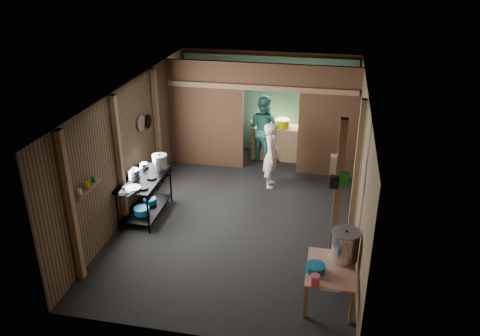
% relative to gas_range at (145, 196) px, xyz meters
% --- Properties ---
extents(floor, '(4.50, 7.00, 0.00)m').
position_rel_gas_range_xyz_m(floor, '(1.88, 0.47, -0.42)').
color(floor, black).
rests_on(floor, ground).
extents(ceiling, '(4.50, 7.00, 0.00)m').
position_rel_gas_range_xyz_m(ceiling, '(1.88, 0.47, 2.18)').
color(ceiling, '#252424').
rests_on(ceiling, ground).
extents(wall_back, '(4.50, 0.00, 2.60)m').
position_rel_gas_range_xyz_m(wall_back, '(1.88, 3.97, 0.88)').
color(wall_back, brown).
rests_on(wall_back, ground).
extents(wall_front, '(4.50, 0.00, 2.60)m').
position_rel_gas_range_xyz_m(wall_front, '(1.88, -3.03, 0.88)').
color(wall_front, brown).
rests_on(wall_front, ground).
extents(wall_left, '(0.00, 7.00, 2.60)m').
position_rel_gas_range_xyz_m(wall_left, '(-0.37, 0.47, 0.88)').
color(wall_left, brown).
rests_on(wall_left, ground).
extents(wall_right, '(0.00, 7.00, 2.60)m').
position_rel_gas_range_xyz_m(wall_right, '(4.13, 0.47, 0.88)').
color(wall_right, brown).
rests_on(wall_right, ground).
extents(partition_left, '(1.85, 0.10, 2.60)m').
position_rel_gas_range_xyz_m(partition_left, '(0.55, 2.67, 0.88)').
color(partition_left, '#3E2416').
rests_on(partition_left, floor).
extents(partition_right, '(1.35, 0.10, 2.60)m').
position_rel_gas_range_xyz_m(partition_right, '(3.46, 2.67, 0.88)').
color(partition_right, '#3E2416').
rests_on(partition_right, floor).
extents(partition_header, '(1.30, 0.10, 0.60)m').
position_rel_gas_range_xyz_m(partition_header, '(2.13, 2.67, 1.88)').
color(partition_header, '#3E2416').
rests_on(partition_header, wall_back).
extents(turquoise_panel, '(4.40, 0.06, 2.50)m').
position_rel_gas_range_xyz_m(turquoise_panel, '(1.88, 3.91, 0.83)').
color(turquoise_panel, '#669E9C').
rests_on(turquoise_panel, wall_back).
extents(back_counter, '(1.20, 0.50, 0.85)m').
position_rel_gas_range_xyz_m(back_counter, '(2.18, 3.42, 0.00)').
color(back_counter, '#87684A').
rests_on(back_counter, floor).
extents(wall_clock, '(0.20, 0.03, 0.20)m').
position_rel_gas_range_xyz_m(wall_clock, '(2.13, 3.87, 1.48)').
color(wall_clock, silver).
rests_on(wall_clock, wall_back).
extents(post_left_a, '(0.10, 0.12, 2.60)m').
position_rel_gas_range_xyz_m(post_left_a, '(-0.30, -2.13, 0.88)').
color(post_left_a, '#87684A').
rests_on(post_left_a, floor).
extents(post_left_b, '(0.10, 0.12, 2.60)m').
position_rel_gas_range_xyz_m(post_left_b, '(-0.30, -0.33, 0.88)').
color(post_left_b, '#87684A').
rests_on(post_left_b, floor).
extents(post_left_c, '(0.10, 0.12, 2.60)m').
position_rel_gas_range_xyz_m(post_left_c, '(-0.30, 1.67, 0.88)').
color(post_left_c, '#87684A').
rests_on(post_left_c, floor).
extents(post_right, '(0.10, 0.12, 2.60)m').
position_rel_gas_range_xyz_m(post_right, '(4.06, 0.27, 0.88)').
color(post_right, '#87684A').
rests_on(post_right, floor).
extents(post_free, '(0.12, 0.12, 2.60)m').
position_rel_gas_range_xyz_m(post_free, '(3.73, -0.83, 0.88)').
color(post_free, '#87684A').
rests_on(post_free, floor).
extents(cross_beam, '(4.40, 0.12, 0.12)m').
position_rel_gas_range_xyz_m(cross_beam, '(1.88, 2.62, 1.63)').
color(cross_beam, '#87684A').
rests_on(cross_beam, wall_left).
extents(pan_lid_big, '(0.03, 0.34, 0.34)m').
position_rel_gas_range_xyz_m(pan_lid_big, '(-0.33, 0.87, 1.23)').
color(pan_lid_big, gray).
rests_on(pan_lid_big, wall_left).
extents(pan_lid_small, '(0.03, 0.30, 0.30)m').
position_rel_gas_range_xyz_m(pan_lid_small, '(-0.33, 1.27, 1.13)').
color(pan_lid_small, black).
rests_on(pan_lid_small, wall_left).
extents(wall_shelf, '(0.14, 0.80, 0.03)m').
position_rel_gas_range_xyz_m(wall_shelf, '(-0.27, -1.63, 0.98)').
color(wall_shelf, '#87684A').
rests_on(wall_shelf, wall_left).
extents(jar_white, '(0.07, 0.07, 0.10)m').
position_rel_gas_range_xyz_m(jar_white, '(-0.27, -1.88, 1.04)').
color(jar_white, silver).
rests_on(jar_white, wall_shelf).
extents(jar_yellow, '(0.08, 0.08, 0.10)m').
position_rel_gas_range_xyz_m(jar_yellow, '(-0.27, -1.63, 1.04)').
color(jar_yellow, '#BCA705').
rests_on(jar_yellow, wall_shelf).
extents(jar_green, '(0.06, 0.06, 0.10)m').
position_rel_gas_range_xyz_m(jar_green, '(-0.27, -1.41, 1.04)').
color(jar_green, '#156D1C').
rests_on(jar_green, wall_shelf).
extents(bag_white, '(0.22, 0.15, 0.32)m').
position_rel_gas_range_xyz_m(bag_white, '(3.68, -0.75, 1.36)').
color(bag_white, silver).
rests_on(bag_white, post_free).
extents(bag_green, '(0.16, 0.12, 0.24)m').
position_rel_gas_range_xyz_m(bag_green, '(3.80, -0.89, 1.18)').
color(bag_green, '#156D1C').
rests_on(bag_green, post_free).
extents(bag_black, '(0.14, 0.10, 0.20)m').
position_rel_gas_range_xyz_m(bag_black, '(3.66, -0.91, 1.13)').
color(bag_black, black).
rests_on(bag_black, post_free).
extents(gas_range, '(0.73, 1.42, 0.84)m').
position_rel_gas_range_xyz_m(gas_range, '(0.00, 0.00, 0.00)').
color(gas_range, black).
rests_on(gas_range, floor).
extents(prep_table, '(0.73, 1.00, 0.59)m').
position_rel_gas_range_xyz_m(prep_table, '(3.71, -1.89, -0.13)').
color(prep_table, tan).
rests_on(prep_table, floor).
extents(stove_pot_large, '(0.37, 0.37, 0.31)m').
position_rel_gas_range_xyz_m(stove_pot_large, '(0.17, 0.48, 0.56)').
color(stove_pot_large, silver).
rests_on(stove_pot_large, gas_range).
extents(stove_pot_med, '(0.29, 0.29, 0.22)m').
position_rel_gas_range_xyz_m(stove_pot_med, '(-0.17, -0.08, 0.51)').
color(stove_pot_med, silver).
rests_on(stove_pot_med, gas_range).
extents(stove_saucepan, '(0.23, 0.23, 0.11)m').
position_rel_gas_range_xyz_m(stove_saucepan, '(-0.17, 0.43, 0.47)').
color(stove_saucepan, silver).
rests_on(stove_saucepan, gas_range).
extents(frying_pan, '(0.42, 0.58, 0.07)m').
position_rel_gas_range_xyz_m(frying_pan, '(0.00, -0.52, 0.44)').
color(frying_pan, gray).
rests_on(frying_pan, gas_range).
extents(blue_tub_front, '(0.31, 0.31, 0.13)m').
position_rel_gas_range_xyz_m(blue_tub_front, '(0.00, -0.24, -0.19)').
color(blue_tub_front, '#0C587E').
rests_on(blue_tub_front, gas_range).
extents(blue_tub_back, '(0.27, 0.27, 0.11)m').
position_rel_gas_range_xyz_m(blue_tub_back, '(0.00, 0.20, -0.20)').
color(blue_tub_back, '#0C587E').
rests_on(blue_tub_back, gas_range).
extents(stock_pot, '(0.57, 0.57, 0.51)m').
position_rel_gas_range_xyz_m(stock_pot, '(3.90, -1.61, 0.41)').
color(stock_pot, silver).
rests_on(stock_pot, prep_table).
extents(wash_basin, '(0.32, 0.32, 0.11)m').
position_rel_gas_range_xyz_m(wash_basin, '(3.48, -2.02, 0.22)').
color(wash_basin, '#0C587E').
rests_on(wash_basin, prep_table).
extents(pink_bucket, '(0.17, 0.17, 0.16)m').
position_rel_gas_range_xyz_m(pink_bucket, '(3.49, -2.34, 0.25)').
color(pink_bucket, '#D64870').
rests_on(pink_bucket, prep_table).
extents(knife, '(0.30, 0.05, 0.01)m').
position_rel_gas_range_xyz_m(knife, '(3.71, -2.43, 0.18)').
color(knife, silver).
rests_on(knife, prep_table).
extents(yellow_tub, '(0.35, 0.35, 0.19)m').
position_rel_gas_range_xyz_m(yellow_tub, '(2.33, 3.42, 0.53)').
color(yellow_tub, '#BCA705').
rests_on(yellow_tub, back_counter).
extents(red_cup, '(0.12, 0.12, 0.14)m').
position_rel_gas_range_xyz_m(red_cup, '(1.82, 3.42, 0.50)').
color(red_cup, '#C70002').
rests_on(red_cup, back_counter).
extents(cook, '(0.38, 0.56, 1.49)m').
position_rel_gas_range_xyz_m(cook, '(2.28, 1.81, 0.33)').
color(cook, silver).
rests_on(cook, floor).
extents(worker_back, '(1.01, 0.92, 1.68)m').
position_rel_gas_range_xyz_m(worker_back, '(1.88, 3.24, 0.42)').
color(worker_back, teal).
rests_on(worker_back, floor).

